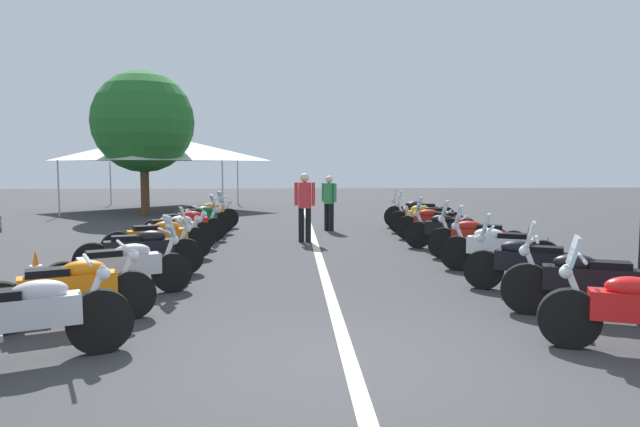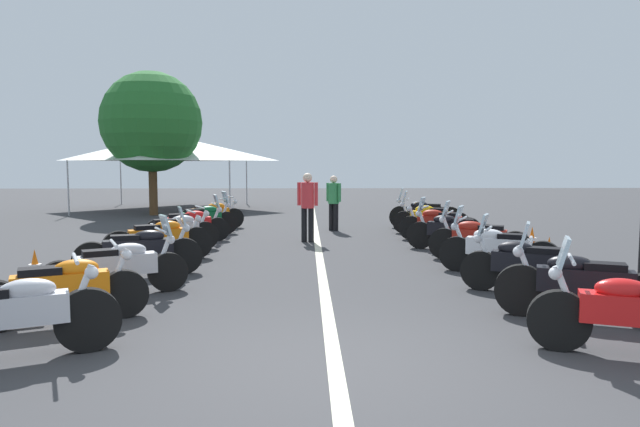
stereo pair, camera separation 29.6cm
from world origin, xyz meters
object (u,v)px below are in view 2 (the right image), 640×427
Objects in this scene: motorcycle_right_row_4 at (478,238)px; bystander_0 at (308,202)px; motorcycle_left_row_1 at (63,288)px; motorcycle_left_row_4 at (160,239)px; motorcycle_left_row_5 at (176,231)px; motorcycle_left_row_8 at (211,214)px; motorcycle_right_row_1 at (582,284)px; bystander_1 at (334,199)px; motorcycle_left_row_0 at (11,316)px; traffic_cone_0 at (35,269)px; motorcycle_right_row_0 at (638,313)px; traffic_cone_1 at (532,241)px; motorcycle_right_row_5 at (451,230)px; motorcycle_left_row_3 at (141,250)px; event_tent at (168,148)px; motorcycle_right_row_6 at (439,223)px; traffic_cone_2 at (549,254)px; roadside_tree_0 at (151,122)px; motorcycle_right_row_3 at (497,248)px; motorcycle_right_row_8 at (424,213)px; motorcycle_left_row_7 at (203,218)px; motorcycle_right_row_7 at (430,218)px; motorcycle_right_row_2 at (525,264)px; motorcycle_left_row_2 at (118,266)px; motorcycle_left_row_6 at (189,224)px.

bystander_0 reaches higher than motorcycle_right_row_4.
bystander_0 reaches higher than motorcycle_left_row_1.
motorcycle_left_row_5 is (1.28, -0.03, -0.01)m from motorcycle_left_row_4.
motorcycle_left_row_5 reaches higher than motorcycle_left_row_8.
bystander_1 reaches higher than motorcycle_right_row_1.
motorcycle_left_row_0 is 3.71m from traffic_cone_0.
motorcycle_right_row_0 reaches higher than traffic_cone_1.
motorcycle_left_row_8 is 0.97× the size of motorcycle_right_row_5.
motorcycle_left_row_3 is 7.61m from motorcycle_right_row_0.
motorcycle_left_row_0 is 19.25m from event_tent.
motorcycle_right_row_6 is 4.06m from traffic_cone_2.
motorcycle_right_row_3 is at bearing -141.99° from roadside_tree_0.
motorcycle_left_row_4 reaches higher than traffic_cone_0.
roadside_tree_0 reaches higher than motorcycle_right_row_8.
traffic_cone_1 is at bearing -11.74° from traffic_cone_2.
traffic_cone_2 is 5.92m from bystander_0.
motorcycle_left_row_7 is 6.60m from motorcycle_right_row_8.
motorcycle_right_row_0 is 10.14m from motorcycle_right_row_7.
traffic_cone_0 is (-8.00, 1.47, -0.16)m from motorcycle_left_row_8.
motorcycle_right_row_7 is at bearing -66.00° from bystander_1.
motorcycle_right_row_6 is at bearing -0.95° from motorcycle_left_row_4.
motorcycle_left_row_7 is at bearing -37.36° from motorcycle_right_row_0.
motorcycle_left_row_5 is 6.23m from motorcycle_right_row_5.
bystander_1 is at bearing -47.01° from motorcycle_right_row_2.
traffic_cone_2 is at bearing -81.28° from traffic_cone_0.
motorcycle_right_row_4 is 1.10× the size of bystander_0.
motorcycle_right_row_4 is at bearing -144.67° from event_tent.
motorcycle_left_row_4 is 1.17× the size of bystander_0.
motorcycle_left_row_0 is 11.57m from bystander_1.
motorcycle_right_row_2 is (1.48, 0.13, -0.02)m from motorcycle_right_row_1.
motorcycle_left_row_1 is 3.15× the size of traffic_cone_0.
motorcycle_left_row_2 is 8.52m from traffic_cone_1.
motorcycle_left_row_5 is at bearing -19.67° from motorcycle_right_row_1.
motorcycle_left_row_6 is (8.62, 0.01, -0.01)m from motorcycle_left_row_0.
motorcycle_right_row_3 is at bearing 102.54° from motorcycle_right_row_8.
traffic_cone_1 is at bearing 118.67° from motorcycle_right_row_8.
bystander_1 is 10.55m from event_tent.
motorcycle_right_row_4 is 1.46m from motorcycle_right_row_5.
motorcycle_left_row_8 is 6.83m from motorcycle_right_row_6.
traffic_cone_2 is at bearing 0.17° from motorcycle_left_row_1.
motorcycle_right_row_0 is at bearing -52.33° from motorcycle_left_row_2.
motorcycle_right_row_1 is 8.77m from motorcycle_right_row_7.
traffic_cone_0 is at bearing -126.39° from motorcycle_left_row_7.
motorcycle_left_row_1 is at bearing -170.52° from event_tent.
motorcycle_right_row_3 is (-4.29, -6.35, 0.01)m from motorcycle_left_row_6.
bystander_0 is at bearing -40.49° from traffic_cone_0.
roadside_tree_0 reaches higher than motorcycle_right_row_0.
motorcycle_right_row_8 is (7.17, -6.49, 0.01)m from motorcycle_left_row_3.
traffic_cone_1 is 1.68m from traffic_cone_2.
motorcycle_left_row_0 is 6.29m from motorcycle_right_row_0.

